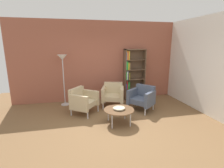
% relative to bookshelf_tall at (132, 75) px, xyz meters
% --- Properties ---
extents(ground_plane, '(8.32, 8.32, 0.00)m').
position_rel_bookshelf_tall_xyz_m(ground_plane, '(-1.14, -2.25, -0.94)').
color(ground_plane, brown).
extents(brick_back_panel, '(6.40, 0.12, 2.90)m').
position_rel_bookshelf_tall_xyz_m(brick_back_panel, '(-1.14, 0.21, 0.51)').
color(brick_back_panel, '#9E5642').
rests_on(brick_back_panel, ground_plane).
extents(plaster_right_partition, '(0.12, 5.20, 2.90)m').
position_rel_bookshelf_tall_xyz_m(plaster_right_partition, '(1.72, -1.65, 0.51)').
color(plaster_right_partition, silver).
rests_on(plaster_right_partition, ground_plane).
extents(bookshelf_tall, '(0.80, 0.30, 1.90)m').
position_rel_bookshelf_tall_xyz_m(bookshelf_tall, '(0.00, 0.00, 0.00)').
color(bookshelf_tall, brown).
rests_on(bookshelf_tall, ground_plane).
extents(coffee_table_low, '(0.80, 0.80, 0.40)m').
position_rel_bookshelf_tall_xyz_m(coffee_table_low, '(-1.05, -2.01, -0.57)').
color(coffee_table_low, brown).
rests_on(coffee_table_low, ground_plane).
extents(decorative_bowl, '(0.32, 0.32, 0.05)m').
position_rel_bookshelf_tall_xyz_m(decorative_bowl, '(-1.05, -2.01, -0.51)').
color(decorative_bowl, beige).
rests_on(decorative_bowl, coffee_table_low).
extents(armchair_near_window, '(0.94, 0.95, 0.78)m').
position_rel_bookshelf_tall_xyz_m(armchair_near_window, '(-0.08, -1.22, -0.53)').
color(armchair_near_window, '#4C566B').
rests_on(armchair_near_window, ground_plane).
extents(armchair_spare_guest, '(0.94, 0.95, 0.78)m').
position_rel_bookshelf_tall_xyz_m(armchair_spare_guest, '(-1.94, -1.09, -0.53)').
color(armchair_spare_guest, '#C6B289').
rests_on(armchair_spare_guest, ground_plane).
extents(armchair_corner_red, '(0.87, 0.83, 0.78)m').
position_rel_bookshelf_tall_xyz_m(armchair_corner_red, '(-0.90, -0.65, -0.53)').
color(armchair_corner_red, '#C6B289').
rests_on(armchair_corner_red, ground_plane).
extents(floor_lamp_torchiere, '(0.32, 0.32, 1.74)m').
position_rel_bookshelf_tall_xyz_m(floor_lamp_torchiere, '(-2.52, -0.20, 0.51)').
color(floor_lamp_torchiere, silver).
rests_on(floor_lamp_torchiere, ground_plane).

